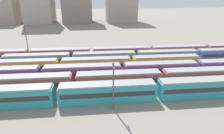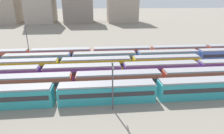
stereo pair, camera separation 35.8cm
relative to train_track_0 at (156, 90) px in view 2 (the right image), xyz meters
The scene contains 11 objects.
ground_plane 30.78m from the train_track_0, 154.96° to the left, with size 600.00×600.00×0.00m, color gray.
train_track_0 is the anchor object (origin of this frame).
train_track_1 13.32m from the train_track_0, 22.98° to the left, with size 93.60×3.06×3.75m.
train_track_2 11.57m from the train_track_0, 116.03° to the left, with size 74.70×3.06×3.75m.
train_track_3 19.20m from the train_track_0, 125.66° to the left, with size 55.80×3.06×3.75m.
train_track_4 23.15m from the train_track_0, 63.95° to the left, with size 93.60×3.06×3.75m.
train_track_5 26.80m from the train_track_0, 75.96° to the left, with size 112.50×3.06×3.75m.
catenary_pole_0 9.66m from the train_track_0, 161.53° to the right, with size 0.24×3.20×8.71m.
catenary_pole_1 43.77m from the train_track_0, 138.12° to the left, with size 0.24×3.20×10.76m.
distant_building_0 144.90m from the train_track_0, 122.38° to the left, with size 20.92×20.04×26.46m, color #A89989.
distant_building_3 123.34m from the train_track_0, 84.87° to the left, with size 22.68×21.24×32.83m, color #A89989.
Camera 2 is at (16.31, -31.32, 18.59)m, focal length 30.21 mm.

